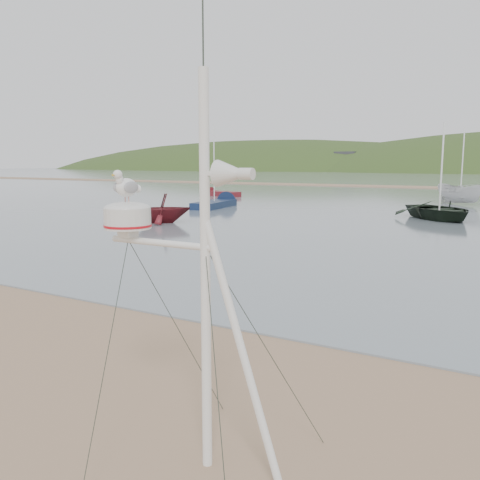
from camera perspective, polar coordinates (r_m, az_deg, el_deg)
The scene contains 7 objects.
ground at distance 7.97m, azimuth -17.57°, elevation -17.39°, with size 560.00×560.00×0.00m, color #8A6A4F.
mast_rig at distance 5.82m, azimuth -4.65°, elevation -13.02°, with size 2.38×2.54×5.37m.
boat_dark at distance 33.02m, azimuth 21.68°, elevation 6.89°, with size 3.91×1.14×5.48m, color black.
boat_red at distance 29.44m, azimuth -8.78°, elevation 5.02°, with size 2.76×1.68×3.19m, color maroon.
boat_white at distance 45.99m, azimuth 23.63°, elevation 6.62°, with size 1.78×1.82×4.72m, color silver.
sailboat_blue_near at distance 41.04m, azimuth -1.87°, elevation 4.25°, with size 2.90×7.22×6.99m.
dinghy_red_far at distance 53.68m, azimuth -2.78°, elevation 5.26°, with size 5.39×2.50×1.27m.
Camera 1 is at (5.41, -4.73, 3.44)m, focal length 38.00 mm.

